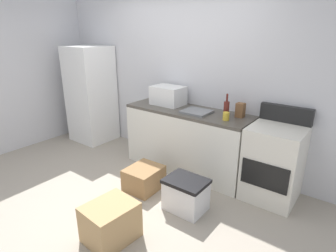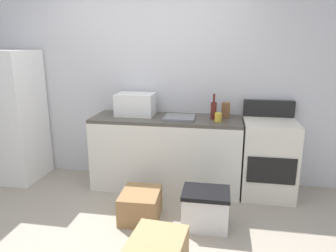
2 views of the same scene
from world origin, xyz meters
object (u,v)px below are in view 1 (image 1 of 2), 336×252
(coffee_mug, at_px, (226,116))
(refrigerator, at_px, (91,95))
(knife_block, at_px, (240,110))
(cardboard_box_large, at_px, (144,178))
(storage_bin, at_px, (186,194))
(wine_bottle, at_px, (226,109))
(microwave, at_px, (168,95))
(stove_oven, at_px, (274,162))
(cardboard_box_medium, at_px, (110,222))

(coffee_mug, bearing_deg, refrigerator, 178.90)
(refrigerator, relative_size, knife_block, 9.38)
(cardboard_box_large, xyz_separation_m, storage_bin, (0.67, -0.04, 0.05))
(wine_bottle, distance_m, storage_bin, 1.18)
(coffee_mug, height_order, cardboard_box_large, coffee_mug)
(microwave, distance_m, knife_block, 1.11)
(cardboard_box_large, bearing_deg, stove_oven, 30.63)
(refrigerator, xyz_separation_m, wine_bottle, (2.61, 0.07, 0.17))
(knife_block, relative_size, storage_bin, 0.39)
(refrigerator, relative_size, stove_oven, 1.53)
(stove_oven, relative_size, cardboard_box_large, 2.45)
(coffee_mug, relative_size, knife_block, 0.56)
(cardboard_box_large, xyz_separation_m, cardboard_box_medium, (0.35, -0.88, 0.05))
(cardboard_box_medium, bearing_deg, knife_block, 75.00)
(stove_oven, distance_m, cardboard_box_medium, 1.97)
(refrigerator, xyz_separation_m, microwave, (1.65, 0.12, 0.19))
(cardboard_box_medium, height_order, storage_bin, cardboard_box_medium)
(knife_block, bearing_deg, wine_bottle, -142.77)
(knife_block, relative_size, cardboard_box_medium, 0.38)
(coffee_mug, distance_m, knife_block, 0.24)
(refrigerator, height_order, cardboard_box_large, refrigerator)
(storage_bin, bearing_deg, coffee_mug, 83.72)
(cardboard_box_medium, distance_m, storage_bin, 0.90)
(coffee_mug, distance_m, cardboard_box_large, 1.30)
(knife_block, bearing_deg, storage_bin, -99.75)
(refrigerator, height_order, cardboard_box_medium, refrigerator)
(cardboard_box_large, distance_m, cardboard_box_medium, 0.95)
(refrigerator, height_order, knife_block, refrigerator)
(refrigerator, distance_m, cardboard_box_large, 2.17)
(stove_oven, xyz_separation_m, cardboard_box_medium, (-1.00, -1.68, -0.27))
(microwave, relative_size, storage_bin, 1.00)
(storage_bin, bearing_deg, cardboard_box_medium, -110.71)
(cardboard_box_large, bearing_deg, coffee_mug, 42.70)
(cardboard_box_large, height_order, storage_bin, storage_bin)
(refrigerator, relative_size, microwave, 3.67)
(stove_oven, distance_m, microwave, 1.72)
(cardboard_box_large, relative_size, cardboard_box_medium, 0.94)
(cardboard_box_medium, bearing_deg, microwave, 109.65)
(wine_bottle, xyz_separation_m, cardboard_box_large, (-0.69, -0.81, -0.86))
(wine_bottle, relative_size, cardboard_box_large, 0.67)
(coffee_mug, relative_size, cardboard_box_medium, 0.21)
(microwave, relative_size, cardboard_box_medium, 0.97)
(refrigerator, bearing_deg, stove_oven, 0.97)
(stove_oven, xyz_separation_m, knife_block, (-0.52, 0.12, 0.52))
(cardboard_box_medium, bearing_deg, refrigerator, 144.49)
(refrigerator, relative_size, storage_bin, 3.67)
(refrigerator, distance_m, microwave, 1.67)
(refrigerator, height_order, microwave, refrigerator)
(wine_bottle, relative_size, cardboard_box_medium, 0.63)
(microwave, relative_size, cardboard_box_large, 1.02)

